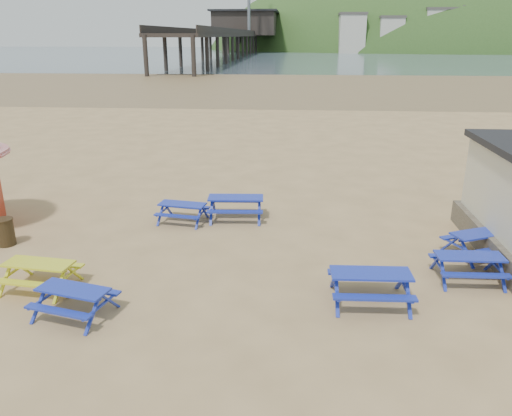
# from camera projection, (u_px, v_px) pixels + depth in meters

# --- Properties ---
(ground) EXTENTS (400.00, 400.00, 0.00)m
(ground) POSITION_uv_depth(u_px,v_px,m) (243.00, 258.00, 14.20)
(ground) COLOR tan
(ground) RESTS_ON ground
(wet_sand) EXTENTS (400.00, 400.00, 0.00)m
(wet_sand) POSITION_uv_depth(u_px,v_px,m) (286.00, 83.00, 66.00)
(wet_sand) COLOR olive
(wet_sand) RESTS_ON ground
(sea) EXTENTS (400.00, 400.00, 0.00)m
(sea) POSITION_uv_depth(u_px,v_px,m) (293.00, 53.00, 174.30)
(sea) COLOR #475966
(sea) RESTS_ON ground
(picnic_table_blue_a) EXTENTS (1.74, 1.49, 0.65)m
(picnic_table_blue_a) POSITION_uv_depth(u_px,v_px,m) (183.00, 213.00, 16.86)
(picnic_table_blue_a) COLOR #151798
(picnic_table_blue_a) RESTS_ON ground
(picnic_table_blue_b) EXTENTS (1.95, 1.61, 0.78)m
(picnic_table_blue_b) POSITION_uv_depth(u_px,v_px,m) (236.00, 208.00, 17.15)
(picnic_table_blue_b) COLOR #151798
(picnic_table_blue_b) RESTS_ON ground
(picnic_table_blue_c) EXTENTS (2.11, 1.94, 0.71)m
(picnic_table_blue_c) POSITION_uv_depth(u_px,v_px,m) (479.00, 244.00, 14.25)
(picnic_table_blue_c) COLOR #151798
(picnic_table_blue_c) RESTS_ON ground
(picnic_table_blue_d) EXTENTS (1.89, 1.66, 0.68)m
(picnic_table_blue_d) POSITION_uv_depth(u_px,v_px,m) (75.00, 302.00, 11.19)
(picnic_table_blue_d) COLOR #151798
(picnic_table_blue_d) RESTS_ON ground
(picnic_table_blue_e) EXTENTS (1.91, 1.56, 0.78)m
(picnic_table_blue_e) POSITION_uv_depth(u_px,v_px,m) (370.00, 287.00, 11.73)
(picnic_table_blue_e) COLOR #151798
(picnic_table_blue_e) RESTS_ON ground
(picnic_table_blue_f) EXTENTS (1.71, 1.40, 0.70)m
(picnic_table_blue_f) POSITION_uv_depth(u_px,v_px,m) (468.00, 268.00, 12.80)
(picnic_table_blue_f) COLOR #151798
(picnic_table_blue_f) RESTS_ON ground
(picnic_table_yellow) EXTENTS (1.83, 1.54, 0.71)m
(picnic_table_yellow) POSITION_uv_depth(u_px,v_px,m) (40.00, 276.00, 12.39)
(picnic_table_yellow) COLOR gold
(picnic_table_yellow) RESTS_ON ground
(litter_bin) EXTENTS (0.57, 0.57, 0.84)m
(litter_bin) POSITION_uv_depth(u_px,v_px,m) (5.00, 232.00, 14.96)
(litter_bin) COLOR #312211
(litter_bin) RESTS_ON ground
(pier) EXTENTS (24.00, 220.00, 39.29)m
(pier) POSITION_uv_depth(u_px,v_px,m) (244.00, 37.00, 181.61)
(pier) COLOR black
(pier) RESTS_ON ground
(headland_town) EXTENTS (264.00, 144.00, 108.00)m
(headland_town) POSITION_uv_depth(u_px,v_px,m) (492.00, 72.00, 227.04)
(headland_town) COLOR #2D4C1E
(headland_town) RESTS_ON ground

